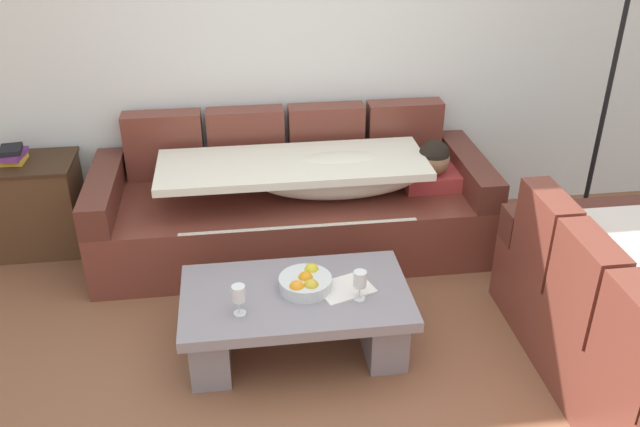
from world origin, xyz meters
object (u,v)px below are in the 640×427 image
at_px(coffee_table, 296,314).
at_px(wine_glass_near_left, 239,295).
at_px(couch_along_wall, 299,204).
at_px(open_magazine, 345,288).
at_px(book_stack_on_cabinet, 12,155).
at_px(side_cabinet, 26,206).
at_px(wine_glass_near_right, 360,280).
at_px(floor_lamp, 606,85).
at_px(fruit_bowl, 306,283).

relative_size(coffee_table, wine_glass_near_left, 7.23).
distance_m(couch_along_wall, open_magazine, 1.10).
height_order(wine_glass_near_left, book_stack_on_cabinet, book_stack_on_cabinet).
distance_m(open_magazine, side_cabinet, 2.34).
xyz_separation_m(couch_along_wall, wine_glass_near_right, (0.19, -1.18, 0.17)).
distance_m(wine_glass_near_left, wine_glass_near_right, 0.62).
distance_m(couch_along_wall, floor_lamp, 2.09).
height_order(couch_along_wall, wine_glass_near_left, couch_along_wall).
height_order(wine_glass_near_left, side_cabinet, side_cabinet).
distance_m(coffee_table, side_cabinet, 2.13).
bearing_deg(side_cabinet, fruit_bowl, -36.56).
xyz_separation_m(wine_glass_near_right, open_magazine, (-0.06, 0.10, -0.11)).
bearing_deg(floor_lamp, coffee_table, -155.87).
height_order(open_magazine, book_stack_on_cabinet, book_stack_on_cabinet).
bearing_deg(fruit_bowl, open_magazine, -7.03).
height_order(fruit_bowl, open_magazine, fruit_bowl).
bearing_deg(fruit_bowl, floor_lamp, 24.22).
relative_size(coffee_table, fruit_bowl, 4.29).
bearing_deg(side_cabinet, wine_glass_near_left, -46.37).
distance_m(couch_along_wall, coffee_table, 1.09).
bearing_deg(floor_lamp, open_magazine, -152.73).
bearing_deg(book_stack_on_cabinet, open_magazine, -34.03).
bearing_deg(floor_lamp, wine_glass_near_right, -149.54).
height_order(coffee_table, wine_glass_near_left, wine_glass_near_left).
bearing_deg(open_magazine, couch_along_wall, 77.69).
bearing_deg(coffee_table, couch_along_wall, 82.93).
relative_size(coffee_table, book_stack_on_cabinet, 5.55).
relative_size(couch_along_wall, wine_glass_near_right, 15.49).
height_order(couch_along_wall, fruit_bowl, couch_along_wall).
height_order(couch_along_wall, open_magazine, couch_along_wall).
bearing_deg(side_cabinet, couch_along_wall, -7.04).
relative_size(wine_glass_near_right, book_stack_on_cabinet, 0.77).
relative_size(fruit_bowl, floor_lamp, 0.14).
height_order(wine_glass_near_right, open_magazine, wine_glass_near_right).
relative_size(fruit_bowl, wine_glass_near_right, 1.69).
distance_m(fruit_bowl, side_cabinet, 2.16).
bearing_deg(book_stack_on_cabinet, floor_lamp, -5.96).
height_order(wine_glass_near_right, floor_lamp, floor_lamp).
xyz_separation_m(book_stack_on_cabinet, floor_lamp, (3.75, -0.39, 0.43)).
bearing_deg(wine_glass_near_left, coffee_table, 26.12).
xyz_separation_m(fruit_bowl, wine_glass_near_left, (-0.35, -0.17, 0.07)).
distance_m(wine_glass_near_left, open_magazine, 0.58).
bearing_deg(couch_along_wall, floor_lamp, -4.78).
distance_m(fruit_bowl, wine_glass_near_left, 0.39).
bearing_deg(open_magazine, book_stack_on_cabinet, 126.98).
relative_size(coffee_table, floor_lamp, 0.62).
distance_m(wine_glass_near_left, book_stack_on_cabinet, 2.03).
xyz_separation_m(couch_along_wall, wine_glass_near_left, (-0.43, -1.23, 0.17)).
bearing_deg(wine_glass_near_right, wine_glass_near_left, -175.85).
distance_m(book_stack_on_cabinet, floor_lamp, 3.79).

